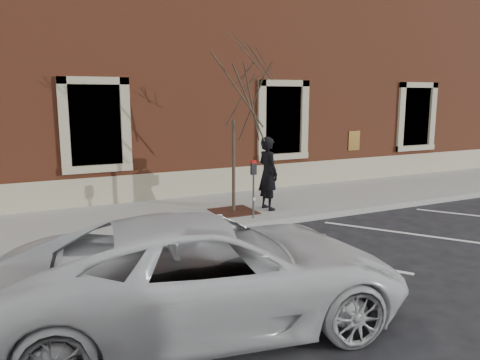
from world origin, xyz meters
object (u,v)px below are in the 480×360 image
man (268,173)px  sapling (233,94)px  parking_meter (253,178)px  white_truck (210,272)px

man → sapling: size_ratio=0.45×
man → parking_meter: man is taller
parking_meter → sapling: (-0.17, 0.80, 2.07)m
man → white_truck: (-3.79, -5.06, -0.36)m
sapling → white_truck: size_ratio=0.79×
parking_meter → white_truck: bearing=-110.3°
man → sapling: bearing=78.0°
white_truck → man: bearing=-28.1°
parking_meter → sapling: bearing=116.3°
parking_meter → sapling: 2.23m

